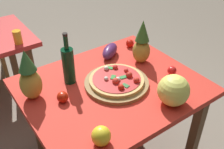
{
  "coord_description": "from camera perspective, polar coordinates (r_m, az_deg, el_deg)",
  "views": [
    {
      "loc": [
        -0.78,
        -1.1,
        1.8
      ],
      "look_at": [
        0.03,
        0.03,
        0.82
      ],
      "focal_mm": 42.33,
      "sensor_mm": 36.0,
      "label": 1
    }
  ],
  "objects": [
    {
      "name": "wine_bottle",
      "position": [
        1.66,
        -9.4,
        2.1
      ],
      "size": [
        0.08,
        0.08,
        0.35
      ],
      "color": "#09341D",
      "rests_on": "display_table"
    },
    {
      "name": "tomato_by_bottle",
      "position": [
        1.81,
        12.81,
        0.85
      ],
      "size": [
        0.06,
        0.06,
        0.06
      ],
      "primitive_type": "sphere",
      "color": "red",
      "rests_on": "display_table"
    },
    {
      "name": "display_table",
      "position": [
        1.75,
        -0.06,
        -4.78
      ],
      "size": [
        1.11,
        0.92,
        0.77
      ],
      "color": "brown",
      "rests_on": "ground_plane"
    },
    {
      "name": "drinking_glass_juice",
      "position": [
        2.26,
        -19.74,
        7.62
      ],
      "size": [
        0.07,
        0.07,
        0.11
      ],
      "primitive_type": "cylinder",
      "color": "#F7A82C",
      "rests_on": "background_table"
    },
    {
      "name": "pineapple_right",
      "position": [
        1.57,
        -17.4,
        -0.6
      ],
      "size": [
        0.13,
        0.13,
        0.32
      ],
      "color": "#B69438",
      "rests_on": "display_table"
    },
    {
      "name": "pizza",
      "position": [
        1.66,
        1.14,
        -1.08
      ],
      "size": [
        0.35,
        0.35,
        0.06
      ],
      "color": "tan",
      "rests_on": "pizza_board"
    },
    {
      "name": "pineapple_left",
      "position": [
        1.85,
        6.45,
        6.54
      ],
      "size": [
        0.12,
        0.12,
        0.32
      ],
      "color": "#AB8A35",
      "rests_on": "display_table"
    },
    {
      "name": "tomato_beside_pepper",
      "position": [
        2.09,
        3.88,
        6.73
      ],
      "size": [
        0.06,
        0.06,
        0.06
      ],
      "primitive_type": "sphere",
      "color": "red",
      "rests_on": "display_table"
    },
    {
      "name": "bell_pepper",
      "position": [
        1.31,
        -2.36,
        -13.13
      ],
      "size": [
        0.1,
        0.1,
        0.11
      ],
      "primitive_type": "ellipsoid",
      "color": "yellow",
      "rests_on": "display_table"
    },
    {
      "name": "eggplant",
      "position": [
        1.95,
        -0.46,
        5.1
      ],
      "size": [
        0.22,
        0.19,
        0.09
      ],
      "primitive_type": "ellipsoid",
      "rotation": [
        0.0,
        0.0,
        0.62
      ],
      "color": "#512559",
      "rests_on": "display_table"
    },
    {
      "name": "tomato_near_board",
      "position": [
        1.57,
        -10.63,
        -4.8
      ],
      "size": [
        0.07,
        0.07,
        0.07
      ],
      "primitive_type": "sphere",
      "color": "red",
      "rests_on": "display_table"
    },
    {
      "name": "pizza_board",
      "position": [
        1.68,
        0.99,
        -1.85
      ],
      "size": [
        0.41,
        0.41,
        0.02
      ],
      "primitive_type": "cylinder",
      "color": "olive",
      "rests_on": "display_table"
    },
    {
      "name": "melon",
      "position": [
        1.53,
        13.13,
        -3.35
      ],
      "size": [
        0.18,
        0.18,
        0.18
      ],
      "primitive_type": "sphere",
      "color": "#E0E265",
      "rests_on": "display_table"
    }
  ]
}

